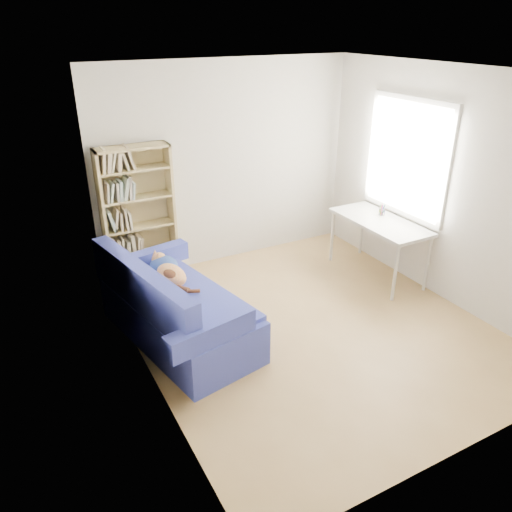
{
  "coord_description": "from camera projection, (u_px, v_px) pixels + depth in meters",
  "views": [
    {
      "loc": [
        -2.65,
        -3.74,
        3.01
      ],
      "look_at": [
        -0.52,
        0.25,
        0.85
      ],
      "focal_mm": 35.0,
      "sensor_mm": 36.0,
      "label": 1
    }
  ],
  "objects": [
    {
      "name": "bookshelf",
      "position": [
        139.0,
        222.0,
        6.0
      ],
      "size": [
        0.86,
        0.27,
        1.71
      ],
      "color": "tan",
      "rests_on": "ground"
    },
    {
      "name": "ground",
      "position": [
        309.0,
        326.0,
        5.4
      ],
      "size": [
        4.0,
        4.0,
        0.0
      ],
      "primitive_type": "plane",
      "color": "#A17C49",
      "rests_on": "ground"
    },
    {
      "name": "pen_cup",
      "position": [
        382.0,
        211.0,
        6.32
      ],
      "size": [
        0.08,
        0.08,
        0.15
      ],
      "color": "white",
      "rests_on": "desk"
    },
    {
      "name": "desk",
      "position": [
        380.0,
        225.0,
        6.2
      ],
      "size": [
        0.61,
        1.32,
        0.75
      ],
      "color": "silver",
      "rests_on": "ground"
    },
    {
      "name": "room_shell",
      "position": [
        323.0,
        177.0,
        4.77
      ],
      "size": [
        3.54,
        4.04,
        2.62
      ],
      "color": "silver",
      "rests_on": "ground"
    },
    {
      "name": "sofa",
      "position": [
        174.0,
        309.0,
        5.06
      ],
      "size": [
        1.22,
        2.0,
        0.91
      ],
      "rotation": [
        0.0,
        0.0,
        0.2
      ],
      "color": "navy",
      "rests_on": "ground"
    }
  ]
}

